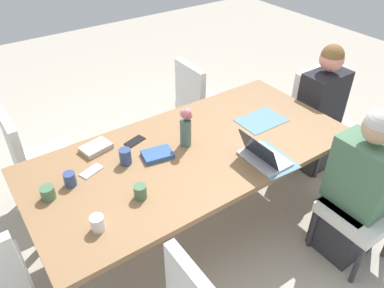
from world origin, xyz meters
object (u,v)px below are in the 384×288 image
object	(u,v)px
coffee_mug_centre_right	(98,223)
phone_silver	(91,171)
dining_table	(192,157)
book_blue_cover	(96,148)
chair_far_right_mid	(200,101)
chair_head_right_left_near	(316,113)
book_red_cover	(157,154)
laptop_near_left_mid	(263,156)
coffee_mug_far_left	(48,193)
coffee_mug_near_right	(70,179)
coffee_mug_near_left	(140,192)
flower_vase	(186,126)
phone_black	(135,141)
person_near_left_mid	(356,195)
chair_far_left_far	(35,158)
coffee_mug_centre_left	(125,156)
person_head_right_left_near	(319,116)
chair_near_left_mid	(369,198)

from	to	relation	value
coffee_mug_centre_right	phone_silver	xyz separation A→B (m)	(0.16, 0.47, -0.04)
dining_table	book_blue_cover	world-z (taller)	book_blue_cover
chair_far_right_mid	chair_head_right_left_near	bearing A→B (deg)	-46.89
dining_table	book_red_cover	xyz separation A→B (m)	(-0.23, 0.07, 0.08)
laptop_near_left_mid	coffee_mug_far_left	world-z (taller)	laptop_near_left_mid
coffee_mug_centre_right	coffee_mug_far_left	world-z (taller)	coffee_mug_centre_right
coffee_mug_centre_right	coffee_mug_near_right	bearing A→B (deg)	89.36
chair_far_right_mid	coffee_mug_near_left	world-z (taller)	chair_far_right_mid
flower_vase	book_red_cover	world-z (taller)	flower_vase
flower_vase	phone_black	bearing A→B (deg)	140.25
book_red_cover	chair_far_right_mid	bearing A→B (deg)	51.70
coffee_mug_near_right	book_blue_cover	bearing A→B (deg)	42.46
coffee_mug_near_right	laptop_near_left_mid	bearing A→B (deg)	-23.80
chair_far_right_mid	coffee_mug_centre_right	xyz separation A→B (m)	(-1.53, -1.19, 0.30)
book_red_cover	book_blue_cover	bearing A→B (deg)	146.47
chair_head_right_left_near	person_near_left_mid	bearing A→B (deg)	-126.63
coffee_mug_far_left	dining_table	bearing A→B (deg)	-5.57
person_near_left_mid	book_blue_cover	size ratio (longest dim) A/B	5.97
chair_head_right_left_near	person_near_left_mid	xyz separation A→B (m)	(-0.67, -0.90, 0.03)
dining_table	coffee_mug_centre_right	world-z (taller)	coffee_mug_centre_right
person_near_left_mid	chair_far_left_far	distance (m)	2.39
coffee_mug_near_right	chair_far_left_far	bearing A→B (deg)	94.44
person_near_left_mid	coffee_mug_centre_left	distance (m)	1.58
coffee_mug_centre_left	flower_vase	bearing A→B (deg)	-6.88
book_red_cover	phone_black	xyz separation A→B (m)	(-0.05, 0.24, -0.01)
dining_table	coffee_mug_centre_right	size ratio (longest dim) A/B	25.30
phone_black	book_blue_cover	bearing A→B (deg)	150.24
person_near_left_mid	coffee_mug_far_left	xyz separation A→B (m)	(-1.76, 0.91, 0.26)
book_blue_cover	phone_black	size ratio (longest dim) A/B	1.33
person_head_right_left_near	flower_vase	size ratio (longest dim) A/B	3.94
coffee_mug_near_right	phone_black	world-z (taller)	coffee_mug_near_right
person_near_left_mid	chair_near_left_mid	bearing A→B (deg)	-38.76
chair_near_left_mid	coffee_mug_near_left	distance (m)	1.57
flower_vase	coffee_mug_centre_right	world-z (taller)	flower_vase
chair_near_left_mid	phone_black	distance (m)	1.67
coffee_mug_centre_left	phone_black	world-z (taller)	coffee_mug_centre_left
coffee_mug_near_left	chair_far_left_far	bearing A→B (deg)	107.99
dining_table	coffee_mug_centre_left	world-z (taller)	coffee_mug_centre_left
coffee_mug_far_left	chair_head_right_left_near	bearing A→B (deg)	-0.17
coffee_mug_far_left	coffee_mug_centre_right	bearing A→B (deg)	-69.82
person_head_right_left_near	coffee_mug_near_right	bearing A→B (deg)	176.92
flower_vase	laptop_near_left_mid	world-z (taller)	flower_vase
phone_silver	book_blue_cover	bearing A→B (deg)	40.53
flower_vase	coffee_mug_near_left	xyz separation A→B (m)	(-0.52, -0.29, -0.11)
person_head_right_left_near	chair_near_left_mid	distance (m)	1.03
chair_head_right_left_near	coffee_mug_near_right	xyz separation A→B (m)	(-2.28, 0.04, 0.30)
chair_head_right_left_near	coffee_mug_near_right	distance (m)	2.30
dining_table	phone_silver	size ratio (longest dim) A/B	15.15
chair_head_right_left_near	chair_far_right_mid	xyz separation A→B (m)	(-0.75, 0.80, 0.00)
coffee_mug_centre_right	person_head_right_left_near	bearing A→B (deg)	7.88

